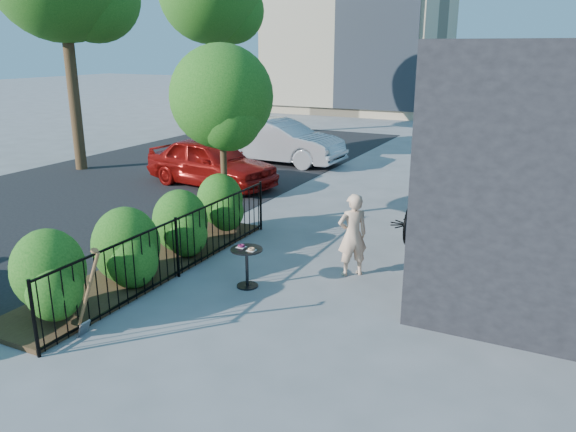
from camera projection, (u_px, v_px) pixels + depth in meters
The scene contains 11 objects.
ground at pixel (252, 292), 9.30m from camera, with size 120.00×120.00×0.00m, color gray.
fence at pixel (177, 247), 9.78m from camera, with size 0.05×6.05×1.10m.
planting_bed at pixel (148, 268), 10.22m from camera, with size 1.30×6.00×0.08m, color #382616.
shrubs at pixel (153, 233), 10.08m from camera, with size 1.10×5.60×1.24m.
patio_tree at pixel (223, 103), 11.82m from camera, with size 2.20×2.20×3.94m.
street at pixel (79, 200), 14.85m from camera, with size 9.00×30.00×0.01m, color black.
cafe_table at pixel (247, 261), 9.39m from camera, with size 0.54×0.54×0.73m.
woman at pixel (353, 235), 9.82m from camera, with size 0.54×0.36×1.49m, color beige.
shovel at pixel (88, 298), 7.67m from camera, with size 0.55×0.18×1.39m.
car_red at pixel (211, 162), 16.24m from camera, with size 1.66×4.12×1.40m, color #98100C.
car_silver at pixel (279, 141), 19.51m from camera, with size 1.60×4.60×1.52m, color #AEAEB3.
Camera 1 is at (4.32, -7.38, 3.90)m, focal length 35.00 mm.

